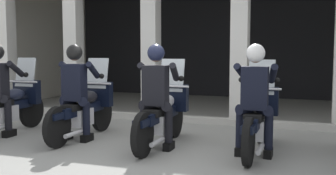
# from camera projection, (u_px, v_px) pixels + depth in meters

# --- Properties ---
(ground_plane) EXTENTS (80.00, 80.00, 0.00)m
(ground_plane) POSITION_uv_depth(u_px,v_px,m) (207.00, 117.00, 9.24)
(ground_plane) COLOR gray
(station_building) EXTENTS (11.05, 4.97, 3.46)m
(station_building) POSITION_uv_depth(u_px,v_px,m) (220.00, 23.00, 11.19)
(station_building) COLOR black
(station_building) RESTS_ON ground
(kerb_strip) EXTENTS (10.55, 0.24, 0.12)m
(kerb_strip) POSITION_uv_depth(u_px,v_px,m) (187.00, 119.00, 8.58)
(kerb_strip) COLOR #B7B5AD
(kerb_strip) RESTS_ON ground
(motorcycle_far_left) EXTENTS (0.62, 2.04, 1.35)m
(motorcycle_far_left) POSITION_uv_depth(u_px,v_px,m) (11.00, 105.00, 7.44)
(motorcycle_far_left) COLOR black
(motorcycle_far_left) RESTS_ON ground
(motorcycle_left) EXTENTS (0.62, 2.04, 1.35)m
(motorcycle_left) POSITION_uv_depth(u_px,v_px,m) (85.00, 108.00, 7.08)
(motorcycle_left) COLOR black
(motorcycle_left) RESTS_ON ground
(police_officer_left) EXTENTS (0.63, 0.61, 1.58)m
(police_officer_left) POSITION_uv_depth(u_px,v_px,m) (76.00, 84.00, 6.77)
(police_officer_left) COLOR black
(police_officer_left) RESTS_ON ground
(motorcycle_center) EXTENTS (0.62, 2.04, 1.35)m
(motorcycle_center) POSITION_uv_depth(u_px,v_px,m) (163.00, 113.00, 6.51)
(motorcycle_center) COLOR black
(motorcycle_center) RESTS_ON ground
(police_officer_center) EXTENTS (0.63, 0.61, 1.58)m
(police_officer_center) POSITION_uv_depth(u_px,v_px,m) (156.00, 87.00, 6.20)
(police_officer_center) COLOR black
(police_officer_center) RESTS_ON ground
(motorcycle_right) EXTENTS (0.62, 2.04, 1.35)m
(motorcycle_right) POSITION_uv_depth(u_px,v_px,m) (257.00, 118.00, 6.09)
(motorcycle_right) COLOR black
(motorcycle_right) RESTS_ON ground
(police_officer_right) EXTENTS (0.63, 0.61, 1.58)m
(police_officer_right) POSITION_uv_depth(u_px,v_px,m) (255.00, 90.00, 5.78)
(police_officer_right) COLOR black
(police_officer_right) RESTS_ON ground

